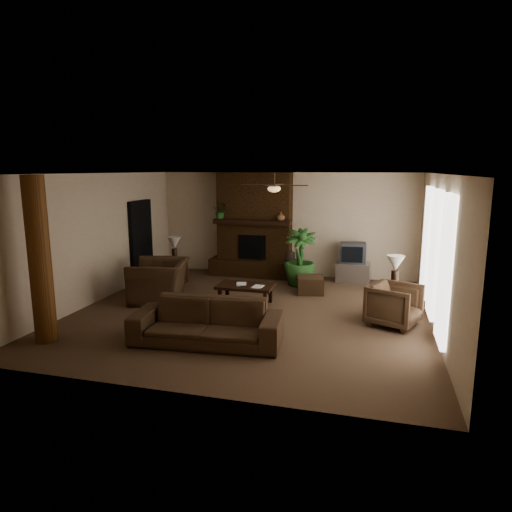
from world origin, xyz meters
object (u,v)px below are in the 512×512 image
(armchair_left, at_px, (159,274))
(lamp_right, at_px, (396,265))
(coffee_table, at_px, (245,287))
(floor_plant, at_px, (300,270))
(log_column, at_px, (40,261))
(lamp_left, at_px, (174,245))
(side_table_right, at_px, (393,301))
(tv_stand, at_px, (353,272))
(side_table_left, at_px, (174,273))
(floor_vase, at_px, (289,262))
(sofa, at_px, (207,315))
(ottoman, at_px, (310,285))
(armchair_right, at_px, (394,303))

(armchair_left, relative_size, lamp_right, 2.07)
(coffee_table, xyz_separation_m, lamp_right, (3.07, 0.12, 0.63))
(armchair_left, relative_size, floor_plant, 0.95)
(log_column, relative_size, lamp_left, 4.31)
(log_column, height_order, side_table_right, log_column)
(tv_stand, distance_m, side_table_left, 4.62)
(floor_vase, height_order, lamp_right, lamp_right)
(side_table_left, bearing_deg, log_column, -95.59)
(floor_plant, xyz_separation_m, lamp_right, (2.21, -1.79, 0.60))
(side_table_left, height_order, side_table_right, same)
(log_column, relative_size, tv_stand, 3.29)
(armchair_left, xyz_separation_m, side_table_left, (-0.32, 1.44, -0.31))
(sofa, relative_size, ottoman, 4.16)
(armchair_left, xyz_separation_m, armchair_right, (5.01, -0.43, -0.15))
(sofa, xyz_separation_m, side_table_left, (-2.27, 3.58, -0.21))
(sofa, height_order, lamp_left, lamp_left)
(tv_stand, height_order, side_table_right, side_table_right)
(floor_vase, bearing_deg, armchair_left, -130.69)
(floor_plant, relative_size, lamp_left, 2.19)
(sofa, height_order, armchair_right, sofa)
(ottoman, height_order, side_table_right, side_table_right)
(tv_stand, bearing_deg, ottoman, -121.16)
(sofa, relative_size, side_table_left, 4.54)
(ottoman, xyz_separation_m, lamp_right, (1.84, -1.12, 0.80))
(side_table_left, bearing_deg, floor_plant, 11.39)
(ottoman, relative_size, side_table_right, 1.09)
(ottoman, relative_size, side_table_left, 1.09)
(coffee_table, xyz_separation_m, lamp_left, (-2.25, 1.30, 0.63))
(side_table_right, xyz_separation_m, lamp_right, (0.01, 0.03, 0.73))
(armchair_left, bearing_deg, floor_vase, 125.01)
(lamp_left, bearing_deg, coffee_table, -29.90)
(ottoman, height_order, floor_vase, floor_vase)
(armchair_left, height_order, lamp_left, lamp_left)
(side_table_right, distance_m, lamp_right, 0.73)
(floor_vase, relative_size, floor_plant, 0.54)
(lamp_right, bearing_deg, side_table_right, -107.48)
(log_column, distance_m, lamp_left, 4.26)
(armchair_left, bearing_deg, side_table_left, 178.17)
(ottoman, xyz_separation_m, side_table_left, (-3.50, 0.04, 0.08))
(floor_plant, bearing_deg, lamp_left, -168.82)
(coffee_table, bearing_deg, sofa, -90.08)
(side_table_left, bearing_deg, side_table_right, -12.53)
(floor_vase, bearing_deg, lamp_left, -153.78)
(coffee_table, distance_m, lamp_right, 3.14)
(armchair_left, height_order, coffee_table, armchair_left)
(sofa, height_order, floor_vase, sofa)
(sofa, xyz_separation_m, armchair_right, (3.06, 1.70, -0.05))
(log_column, height_order, floor_plant, log_column)
(armchair_left, bearing_deg, lamp_left, 177.46)
(floor_vase, bearing_deg, coffee_table, -99.68)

